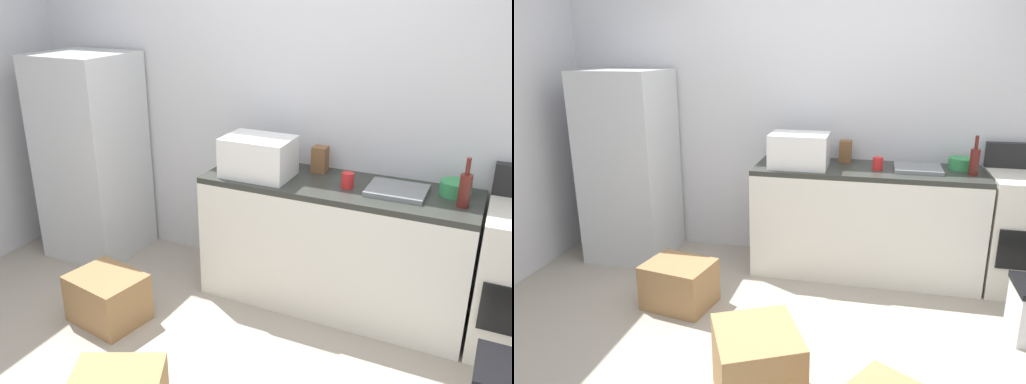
# 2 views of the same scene
# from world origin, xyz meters

# --- Properties ---
(wall_back) EXTENTS (5.00, 0.10, 2.60)m
(wall_back) POSITION_xyz_m (0.00, 1.55, 1.30)
(wall_back) COLOR silver
(wall_back) RESTS_ON ground_plane
(kitchen_counter) EXTENTS (1.80, 0.60, 0.90)m
(kitchen_counter) POSITION_xyz_m (0.30, 1.20, 0.45)
(kitchen_counter) COLOR silver
(kitchen_counter) RESTS_ON ground_plane
(refrigerator) EXTENTS (0.68, 0.66, 1.65)m
(refrigerator) POSITION_xyz_m (-1.75, 1.15, 0.82)
(refrigerator) COLOR silver
(refrigerator) RESTS_ON ground_plane
(microwave) EXTENTS (0.46, 0.34, 0.27)m
(microwave) POSITION_xyz_m (-0.24, 1.12, 1.04)
(microwave) COLOR white
(microwave) RESTS_ON kitchen_counter
(sink_basin) EXTENTS (0.36, 0.32, 0.03)m
(sink_basin) POSITION_xyz_m (0.68, 1.20, 0.92)
(sink_basin) COLOR slate
(sink_basin) RESTS_ON kitchen_counter
(wine_bottle) EXTENTS (0.07, 0.07, 0.30)m
(wine_bottle) POSITION_xyz_m (1.08, 1.14, 1.01)
(wine_bottle) COLOR #591E19
(wine_bottle) RESTS_ON kitchen_counter
(coffee_mug) EXTENTS (0.08, 0.08, 0.10)m
(coffee_mug) POSITION_xyz_m (0.38, 1.16, 0.95)
(coffee_mug) COLOR red
(coffee_mug) RESTS_ON kitchen_counter
(knife_block) EXTENTS (0.10, 0.10, 0.18)m
(knife_block) POSITION_xyz_m (0.11, 1.38, 0.99)
(knife_block) COLOR brown
(knife_block) RESTS_ON kitchen_counter
(mixing_bowl) EXTENTS (0.19, 0.19, 0.09)m
(mixing_bowl) POSITION_xyz_m (1.02, 1.32, 0.95)
(mixing_bowl) COLOR #338C4C
(mixing_bowl) RESTS_ON kitchen_counter
(cardboard_box_small) EXTENTS (0.53, 0.45, 0.33)m
(cardboard_box_small) POSITION_xyz_m (-0.98, 0.34, 0.17)
(cardboard_box_small) COLOR olive
(cardboard_box_small) RESTS_ON ground_plane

